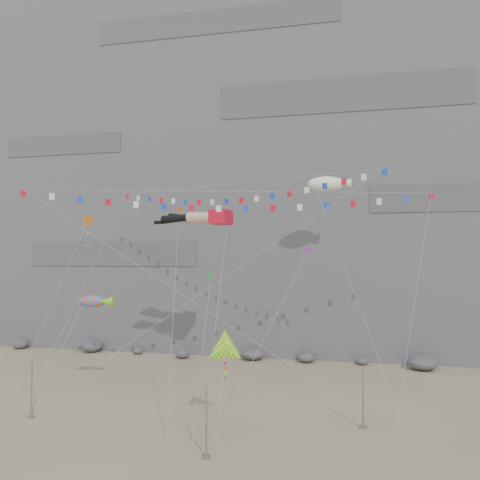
{
  "coord_description": "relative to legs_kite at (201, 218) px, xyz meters",
  "views": [
    {
      "loc": [
        9.77,
        -35.45,
        11.7
      ],
      "look_at": [
        0.22,
        9.0,
        13.3
      ],
      "focal_mm": 35.0,
      "sensor_mm": 36.0,
      "label": 1
    }
  ],
  "objects": [
    {
      "name": "talus_boulders",
      "position": [
        2.85,
        11.05,
        -14.65
      ],
      "size": [
        60.0,
        3.0,
        1.2
      ],
      "primitive_type": null,
      "color": "#5E5D62",
      "rests_on": "ground"
    },
    {
      "name": "legs_kite",
      "position": [
        0.0,
        0.0,
        0.0
      ],
      "size": [
        8.82,
        15.04,
        20.24
      ],
      "rotation": [
        0.0,
        0.0,
        -0.14
      ],
      "color": "red",
      "rests_on": "ground"
    },
    {
      "name": "small_kite_c",
      "position": [
        2.02,
        -3.8,
        -5.32
      ],
      "size": [
        2.17,
        10.14,
        13.89
      ],
      "color": "green",
      "rests_on": "ground"
    },
    {
      "name": "anchor_pole_center",
      "position": [
        4.92,
        -14.91,
        -13.2
      ],
      "size": [
        0.12,
        0.12,
        4.12
      ],
      "primitive_type": "cylinder",
      "color": "gray",
      "rests_on": "ground"
    },
    {
      "name": "cliff",
      "position": [
        2.85,
        26.05,
        9.75
      ],
      "size": [
        80.0,
        28.0,
        50.0
      ],
      "primitive_type": "cube",
      "color": "slate",
      "rests_on": "ground"
    },
    {
      "name": "ground",
      "position": [
        2.85,
        -5.95,
        -15.25
      ],
      "size": [
        120.0,
        120.0,
        0.0
      ],
      "primitive_type": "plane",
      "color": "tan",
      "rests_on": "ground"
    },
    {
      "name": "harlequin_kite",
      "position": [
        -9.58,
        -3.34,
        -0.42
      ],
      "size": [
        3.68,
        7.76,
        16.54
      ],
      "color": "red",
      "rests_on": "ground"
    },
    {
      "name": "small_kite_b",
      "position": [
        9.93,
        -2.55,
        -3.28
      ],
      "size": [
        6.15,
        9.2,
        15.89
      ],
      "color": "purple",
      "rests_on": "ground"
    },
    {
      "name": "flag_banner_upper",
      "position": [
        2.62,
        2.15,
        3.43
      ],
      "size": [
        26.98,
        18.41,
        26.25
      ],
      "color": "red",
      "rests_on": "ground"
    },
    {
      "name": "small_kite_a",
      "position": [
        -2.25,
        0.29,
        0.36
      ],
      "size": [
        4.67,
        14.27,
        21.51
      ],
      "color": "#DE4F12",
      "rests_on": "ground"
    },
    {
      "name": "anchor_pole_left",
      "position": [
        -9.42,
        -11.04,
        -13.22
      ],
      "size": [
        0.12,
        0.12,
        4.07
      ],
      "primitive_type": "cylinder",
      "color": "gray",
      "rests_on": "ground"
    },
    {
      "name": "fish_windsock",
      "position": [
        -8.29,
        -4.66,
        -7.43
      ],
      "size": [
        3.68,
        6.07,
        9.43
      ],
      "color": "#E83F0B",
      "rests_on": "ground"
    },
    {
      "name": "anchor_pole_right",
      "position": [
        14.05,
        -8.15,
        -13.24
      ],
      "size": [
        0.12,
        0.12,
        4.03
      ],
      "primitive_type": "cylinder",
      "color": "gray",
      "rests_on": "ground"
    },
    {
      "name": "flag_banner_lower",
      "position": [
        3.62,
        -2.67,
        1.98
      ],
      "size": [
        33.7,
        10.96,
        22.11
      ],
      "color": "red",
      "rests_on": "ground"
    },
    {
      "name": "blimp_windsock",
      "position": [
        11.29,
        6.38,
        3.76
      ],
      "size": [
        7.88,
        16.24,
        24.94
      ],
      "color": "white",
      "rests_on": "ground"
    },
    {
      "name": "delta_kite",
      "position": [
        4.98,
        -10.68,
        -9.8
      ],
      "size": [
        2.56,
        4.39,
        7.27
      ],
      "color": "#FAED0C",
      "rests_on": "ground"
    }
  ]
}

